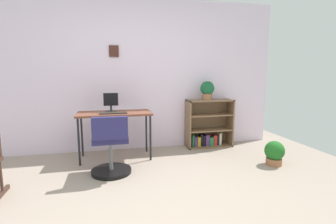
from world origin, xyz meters
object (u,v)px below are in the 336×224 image
(keyboard, at_px, (113,113))
(potted_plant_floor, at_px, (274,153))
(bookshelf_low, at_px, (208,126))
(desk, at_px, (115,116))
(monitor, at_px, (111,103))
(potted_plant_on_shelf, at_px, (207,90))
(office_chair, at_px, (111,148))

(keyboard, height_order, potted_plant_floor, keyboard)
(bookshelf_low, bearing_deg, keyboard, -165.63)
(keyboard, distance_m, potted_plant_floor, 2.38)
(desk, relative_size, bookshelf_low, 1.30)
(monitor, bearing_deg, keyboard, -81.49)
(monitor, bearing_deg, potted_plant_on_shelf, 6.22)
(office_chair, distance_m, potted_plant_on_shelf, 1.99)
(desk, height_order, bookshelf_low, bookshelf_low)
(potted_plant_floor, bearing_deg, desk, 159.62)
(bookshelf_low, bearing_deg, potted_plant_floor, -63.09)
(desk, xyz_separation_m, bookshelf_low, (1.63, 0.30, -0.28))
(monitor, height_order, potted_plant_on_shelf, potted_plant_on_shelf)
(keyboard, relative_size, potted_plant_on_shelf, 1.23)
(office_chair, bearing_deg, potted_plant_on_shelf, 28.29)
(monitor, distance_m, office_chair, 0.87)
(desk, height_order, keyboard, keyboard)
(monitor, bearing_deg, bookshelf_low, 7.90)
(bookshelf_low, xyz_separation_m, potted_plant_on_shelf, (-0.05, -0.06, 0.65))
(keyboard, xyz_separation_m, bookshelf_low, (1.65, 0.42, -0.35))
(keyboard, distance_m, bookshelf_low, 1.74)
(office_chair, distance_m, bookshelf_low, 1.95)
(potted_plant_floor, bearing_deg, monitor, 158.48)
(desk, xyz_separation_m, monitor, (-0.05, 0.07, 0.20))
(desk, xyz_separation_m, potted_plant_floor, (2.19, -0.81, -0.47))
(office_chair, relative_size, potted_plant_floor, 2.27)
(office_chair, height_order, potted_plant_floor, office_chair)
(keyboard, bearing_deg, potted_plant_floor, -17.42)
(office_chair, xyz_separation_m, bookshelf_low, (1.70, 0.95, 0.02))
(monitor, distance_m, potted_plant_floor, 2.50)
(monitor, xyz_separation_m, potted_plant_floor, (2.24, -0.88, -0.67))
(monitor, height_order, bookshelf_low, monitor)
(desk, height_order, office_chair, office_chair)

